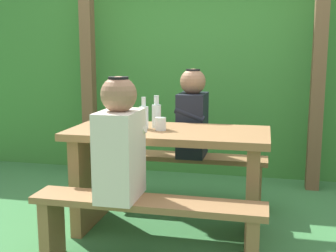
% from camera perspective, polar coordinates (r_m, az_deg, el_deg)
% --- Properties ---
extents(ground_plane, '(12.00, 12.00, 0.00)m').
position_cam_1_polar(ground_plane, '(3.23, -0.00, -13.74)').
color(ground_plane, '#3A7840').
extents(hedge_backdrop, '(6.40, 0.80, 1.99)m').
position_cam_1_polar(hedge_backdrop, '(4.86, 5.04, 6.36)').
color(hedge_backdrop, '#3B8134').
rests_on(hedge_backdrop, ground_plane).
extents(pergola_post_left, '(0.12, 0.12, 2.08)m').
position_cam_1_polar(pergola_post_left, '(4.51, -10.52, 6.53)').
color(pergola_post_left, brown).
rests_on(pergola_post_left, ground_plane).
extents(pergola_post_right, '(0.12, 0.12, 2.08)m').
position_cam_1_polar(pergola_post_right, '(4.17, 19.30, 5.88)').
color(pergola_post_right, brown).
rests_on(pergola_post_right, ground_plane).
extents(picnic_table, '(1.40, 0.64, 0.75)m').
position_cam_1_polar(picnic_table, '(3.06, -0.00, -4.96)').
color(picnic_table, olive).
rests_on(picnic_table, ground_plane).
extents(bench_near, '(1.40, 0.24, 0.44)m').
position_cam_1_polar(bench_near, '(2.60, -2.81, -12.28)').
color(bench_near, olive).
rests_on(bench_near, ground_plane).
extents(bench_far, '(1.40, 0.24, 0.44)m').
position_cam_1_polar(bench_far, '(3.64, 1.97, -5.72)').
color(bench_far, olive).
rests_on(bench_far, ground_plane).
extents(person_white_shirt, '(0.25, 0.35, 0.72)m').
position_cam_1_polar(person_white_shirt, '(2.52, -6.42, -2.25)').
color(person_white_shirt, silver).
rests_on(person_white_shirt, bench_near).
extents(person_black_coat, '(0.25, 0.35, 0.72)m').
position_cam_1_polar(person_black_coat, '(3.53, 3.27, 1.31)').
color(person_black_coat, black).
rests_on(person_black_coat, bench_far).
extents(drinking_glass, '(0.08, 0.08, 0.09)m').
position_cam_1_polar(drinking_glass, '(2.98, -0.99, 0.29)').
color(drinking_glass, silver).
rests_on(drinking_glass, picnic_table).
extents(bottle_left, '(0.07, 0.07, 0.23)m').
position_cam_1_polar(bottle_left, '(3.04, -3.24, 1.29)').
color(bottle_left, silver).
rests_on(bottle_left, picnic_table).
extents(bottle_right, '(0.07, 0.07, 0.23)m').
position_cam_1_polar(bottle_right, '(3.07, -1.54, 1.53)').
color(bottle_right, silver).
rests_on(bottle_right, picnic_table).
extents(cell_phone, '(0.09, 0.15, 0.01)m').
position_cam_1_polar(cell_phone, '(3.13, -5.23, -0.04)').
color(cell_phone, black).
rests_on(cell_phone, picnic_table).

